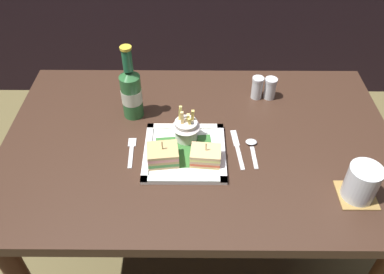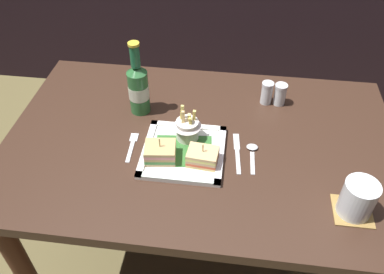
{
  "view_description": "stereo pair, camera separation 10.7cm",
  "coord_description": "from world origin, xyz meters",
  "px_view_note": "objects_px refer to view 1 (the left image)",
  "views": [
    {
      "loc": [
        -0.02,
        -0.9,
        1.57
      ],
      "look_at": [
        -0.02,
        -0.03,
        0.76
      ],
      "focal_mm": 36.95,
      "sensor_mm": 36.0,
      "label": 1
    },
    {
      "loc": [
        0.09,
        -0.89,
        1.57
      ],
      "look_at": [
        -0.02,
        -0.03,
        0.76
      ],
      "focal_mm": 36.95,
      "sensor_mm": 36.0,
      "label": 2
    }
  ],
  "objects_px": {
    "water_glass": "(361,184)",
    "sandwich_half_right": "(206,156)",
    "sandwich_half_left": "(163,155)",
    "beer_bottle": "(131,91)",
    "dining_table": "(199,163)",
    "salt_shaker": "(257,89)",
    "spoon": "(252,146)",
    "square_plate": "(185,152)",
    "knife": "(237,147)",
    "fries_cup": "(186,127)",
    "fork": "(131,151)",
    "pepper_shaker": "(270,89)"
  },
  "relations": [
    {
      "from": "water_glass",
      "to": "sandwich_half_right",
      "type": "bearing_deg",
      "value": 163.86
    },
    {
      "from": "sandwich_half_left",
      "to": "beer_bottle",
      "type": "relative_size",
      "value": 0.38
    },
    {
      "from": "dining_table",
      "to": "water_glass",
      "type": "relative_size",
      "value": 12.06
    },
    {
      "from": "sandwich_half_right",
      "to": "salt_shaker",
      "type": "height_order",
      "value": "same"
    },
    {
      "from": "water_glass",
      "to": "salt_shaker",
      "type": "distance_m",
      "value": 0.49
    },
    {
      "from": "spoon",
      "to": "square_plate",
      "type": "bearing_deg",
      "value": -171.16
    },
    {
      "from": "beer_bottle",
      "to": "dining_table",
      "type": "bearing_deg",
      "value": -29.45
    },
    {
      "from": "water_glass",
      "to": "knife",
      "type": "distance_m",
      "value": 0.36
    },
    {
      "from": "dining_table",
      "to": "knife",
      "type": "distance_m",
      "value": 0.16
    },
    {
      "from": "square_plate",
      "to": "salt_shaker",
      "type": "xyz_separation_m",
      "value": [
        0.25,
        0.28,
        0.03
      ]
    },
    {
      "from": "beer_bottle",
      "to": "salt_shaker",
      "type": "height_order",
      "value": "beer_bottle"
    },
    {
      "from": "fries_cup",
      "to": "salt_shaker",
      "type": "bearing_deg",
      "value": 43.03
    },
    {
      "from": "square_plate",
      "to": "salt_shaker",
      "type": "bearing_deg",
      "value": 49.15
    },
    {
      "from": "square_plate",
      "to": "fries_cup",
      "type": "bearing_deg",
      "value": 86.09
    },
    {
      "from": "fries_cup",
      "to": "spoon",
      "type": "distance_m",
      "value": 0.21
    },
    {
      "from": "water_glass",
      "to": "spoon",
      "type": "height_order",
      "value": "water_glass"
    },
    {
      "from": "beer_bottle",
      "to": "fork",
      "type": "height_order",
      "value": "beer_bottle"
    },
    {
      "from": "sandwich_half_right",
      "to": "fries_cup",
      "type": "bearing_deg",
      "value": 120.92
    },
    {
      "from": "beer_bottle",
      "to": "fork",
      "type": "bearing_deg",
      "value": -86.13
    },
    {
      "from": "salt_shaker",
      "to": "fork",
      "type": "bearing_deg",
      "value": -146.26
    },
    {
      "from": "sandwich_half_right",
      "to": "beer_bottle",
      "type": "xyz_separation_m",
      "value": [
        -0.23,
        0.22,
        0.06
      ]
    },
    {
      "from": "square_plate",
      "to": "spoon",
      "type": "distance_m",
      "value": 0.21
    },
    {
      "from": "knife",
      "to": "salt_shaker",
      "type": "xyz_separation_m",
      "value": [
        0.09,
        0.26,
        0.03
      ]
    },
    {
      "from": "square_plate",
      "to": "knife",
      "type": "xyz_separation_m",
      "value": [
        0.16,
        0.03,
        -0.01
      ]
    },
    {
      "from": "dining_table",
      "to": "square_plate",
      "type": "distance_m",
      "value": 0.14
    },
    {
      "from": "sandwich_half_left",
      "to": "beer_bottle",
      "type": "height_order",
      "value": "beer_bottle"
    },
    {
      "from": "knife",
      "to": "square_plate",
      "type": "bearing_deg",
      "value": -170.07
    },
    {
      "from": "beer_bottle",
      "to": "pepper_shaker",
      "type": "height_order",
      "value": "beer_bottle"
    },
    {
      "from": "fork",
      "to": "pepper_shaker",
      "type": "distance_m",
      "value": 0.53
    },
    {
      "from": "dining_table",
      "to": "fork",
      "type": "height_order",
      "value": "fork"
    },
    {
      "from": "fries_cup",
      "to": "salt_shaker",
      "type": "distance_m",
      "value": 0.33
    },
    {
      "from": "fries_cup",
      "to": "spoon",
      "type": "xyz_separation_m",
      "value": [
        0.2,
        -0.03,
        -0.05
      ]
    },
    {
      "from": "spoon",
      "to": "fries_cup",
      "type": "bearing_deg",
      "value": 172.45
    },
    {
      "from": "beer_bottle",
      "to": "spoon",
      "type": "bearing_deg",
      "value": -22.18
    },
    {
      "from": "sandwich_half_left",
      "to": "spoon",
      "type": "relative_size",
      "value": 0.79
    },
    {
      "from": "fries_cup",
      "to": "pepper_shaker",
      "type": "height_order",
      "value": "fries_cup"
    },
    {
      "from": "fries_cup",
      "to": "water_glass",
      "type": "bearing_deg",
      "value": -24.76
    },
    {
      "from": "sandwich_half_left",
      "to": "salt_shaker",
      "type": "relative_size",
      "value": 1.19
    },
    {
      "from": "knife",
      "to": "pepper_shaker",
      "type": "height_order",
      "value": "pepper_shaker"
    },
    {
      "from": "water_glass",
      "to": "knife",
      "type": "relative_size",
      "value": 0.59
    },
    {
      "from": "sandwich_half_left",
      "to": "spoon",
      "type": "height_order",
      "value": "sandwich_half_left"
    },
    {
      "from": "pepper_shaker",
      "to": "dining_table",
      "type": "bearing_deg",
      "value": -138.27
    },
    {
      "from": "pepper_shaker",
      "to": "fork",
      "type": "bearing_deg",
      "value": -148.98
    },
    {
      "from": "sandwich_half_left",
      "to": "fries_cup",
      "type": "distance_m",
      "value": 0.12
    },
    {
      "from": "spoon",
      "to": "fork",
      "type": "bearing_deg",
      "value": -176.9
    },
    {
      "from": "sandwich_half_right",
      "to": "pepper_shaker",
      "type": "height_order",
      "value": "sandwich_half_right"
    },
    {
      "from": "fork",
      "to": "salt_shaker",
      "type": "xyz_separation_m",
      "value": [
        0.41,
        0.27,
        0.03
      ]
    },
    {
      "from": "water_glass",
      "to": "salt_shaker",
      "type": "height_order",
      "value": "water_glass"
    },
    {
      "from": "fork",
      "to": "pepper_shaker",
      "type": "relative_size",
      "value": 1.65
    },
    {
      "from": "sandwich_half_right",
      "to": "fries_cup",
      "type": "height_order",
      "value": "fries_cup"
    }
  ]
}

